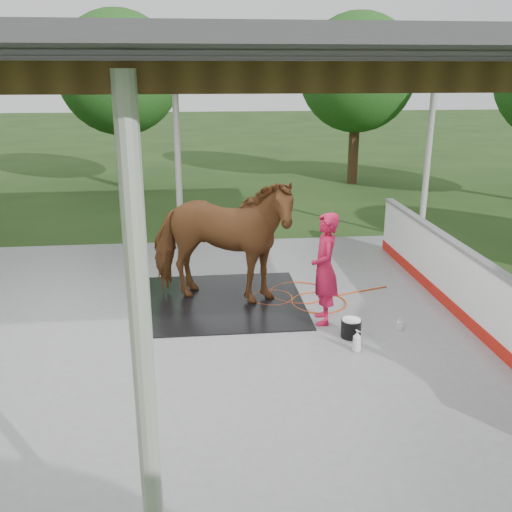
{
  "coord_description": "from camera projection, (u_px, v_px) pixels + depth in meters",
  "views": [
    {
      "loc": [
        0.36,
        -7.94,
        3.89
      ],
      "look_at": [
        1.3,
        0.77,
        1.03
      ],
      "focal_mm": 40.0,
      "sensor_mm": 36.0,
      "label": 1
    }
  ],
  "objects": [
    {
      "name": "wash_bucket",
      "position": [
        351.0,
        328.0,
        8.58
      ],
      "size": [
        0.31,
        0.31,
        0.28
      ],
      "color": "black",
      "rests_on": "concrete_slab"
    },
    {
      "name": "soap_bottle_b",
      "position": [
        399.0,
        324.0,
        8.84
      ],
      "size": [
        0.11,
        0.11,
        0.19
      ],
      "primitive_type": "imported",
      "rotation": [
        0.0,
        0.0,
        -0.31
      ],
      "color": "#338CD8",
      "rests_on": "concrete_slab"
    },
    {
      "name": "soap_bottle_a",
      "position": [
        357.0,
        341.0,
        8.13
      ],
      "size": [
        0.17,
        0.17,
        0.33
      ],
      "primitive_type": "imported",
      "rotation": [
        0.0,
        0.0,
        0.52
      ],
      "color": "silver",
      "rests_on": "concrete_slab"
    },
    {
      "name": "ground",
      "position": [
        177.0,
        339.0,
        8.67
      ],
      "size": [
        100.0,
        100.0,
        0.0
      ],
      "primitive_type": "plane",
      "color": "#1E3814"
    },
    {
      "name": "handler",
      "position": [
        325.0,
        269.0,
        8.88
      ],
      "size": [
        0.49,
        0.69,
        1.79
      ],
      "primitive_type": "imported",
      "rotation": [
        0.0,
        0.0,
        -1.66
      ],
      "color": "#BF143D",
      "rests_on": "concrete_slab"
    },
    {
      "name": "rubber_mat",
      "position": [
        221.0,
        301.0,
        9.91
      ],
      "size": [
        2.82,
        2.64,
        0.02
      ],
      "primitive_type": "cube",
      "color": "black",
      "rests_on": "concrete_slab"
    },
    {
      "name": "concrete_slab",
      "position": [
        176.0,
        337.0,
        8.67
      ],
      "size": [
        12.0,
        10.0,
        0.05
      ],
      "primitive_type": "cube",
      "color": "slate",
      "rests_on": "ground"
    },
    {
      "name": "dasher_board",
      "position": [
        469.0,
        290.0,
        8.96
      ],
      "size": [
        0.16,
        8.0,
        1.15
      ],
      "color": "#B1180E",
      "rests_on": "concrete_slab"
    },
    {
      "name": "hose_coil",
      "position": [
        301.0,
        297.0,
        10.1
      ],
      "size": [
        2.56,
        1.5,
        0.02
      ],
      "color": "#B7390D",
      "rests_on": "concrete_slab"
    },
    {
      "name": "tree_belt",
      "position": [
        187.0,
        77.0,
        8.38
      ],
      "size": [
        28.0,
        28.0,
        5.8
      ],
      "color": "#382314",
      "rests_on": "ground"
    },
    {
      "name": "pavilion_structure",
      "position": [
        163.0,
        64.0,
        7.44
      ],
      "size": [
        12.6,
        10.6,
        4.05
      ],
      "color": "beige",
      "rests_on": "ground"
    },
    {
      "name": "horse",
      "position": [
        220.0,
        240.0,
        9.57
      ],
      "size": [
        2.83,
        1.93,
        2.19
      ],
      "primitive_type": "imported",
      "rotation": [
        0.0,
        0.0,
        1.25
      ],
      "color": "brown",
      "rests_on": "rubber_mat"
    }
  ]
}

